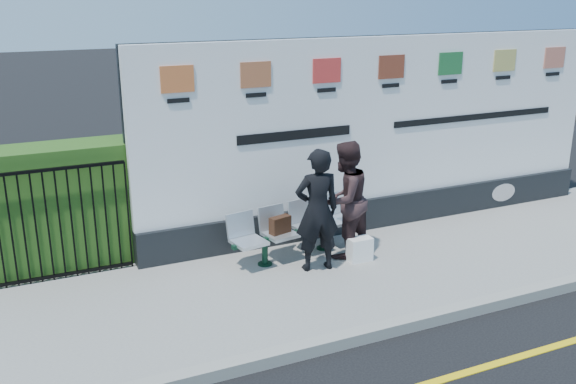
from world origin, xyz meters
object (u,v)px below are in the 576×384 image
object	(u,v)px
bench	(295,243)
billboard	(385,147)
woman_right	(345,200)
woman_left	(317,210)

from	to	relation	value
bench	billboard	bearing A→B (deg)	8.94
billboard	woman_right	bearing A→B (deg)	-144.17
bench	woman_left	size ratio (longest dim) A/B	1.15
woman_left	woman_right	bearing A→B (deg)	-148.01
billboard	woman_right	xyz separation A→B (m)	(-1.19, -0.86, -0.46)
billboard	bench	xyz separation A→B (m)	(-1.85, -0.62, -1.09)
billboard	woman_left	xyz separation A→B (m)	(-1.76, -1.12, -0.45)
bench	woman_left	distance (m)	0.82
billboard	woman_right	size ratio (longest dim) A/B	4.76
woman_left	woman_right	distance (m)	0.62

